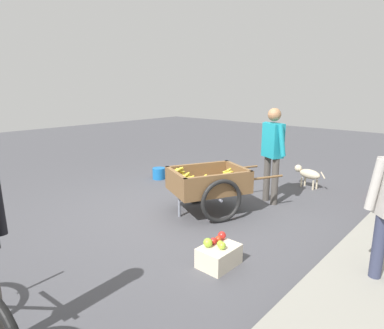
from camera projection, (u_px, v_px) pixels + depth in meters
The scene contains 6 objects.
ground_plane at pixel (182, 211), 5.15m from camera, with size 24.00×24.00×0.00m, color #47474C.
fruit_cart at pixel (208, 185), 5.02m from camera, with size 1.82×1.38×0.72m.
vendor_person at pixel (273, 147), 5.35m from camera, with size 0.32×0.53×1.56m.
dog at pixel (308, 174), 6.32m from camera, with size 0.28×0.66×0.40m.
plastic_bucket at pixel (159, 173), 6.94m from camera, with size 0.26×0.26×0.23m, color #1966B2.
apple_crate at pixel (219, 254), 3.57m from camera, with size 0.44×0.32×0.32m.
Camera 1 is at (3.49, 3.37, 1.89)m, focal length 30.99 mm.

